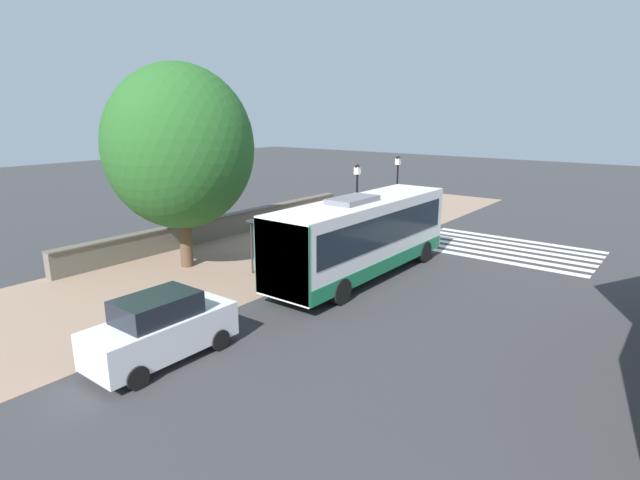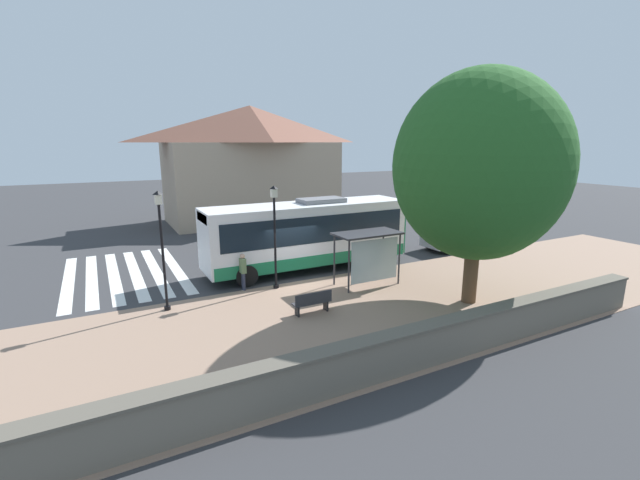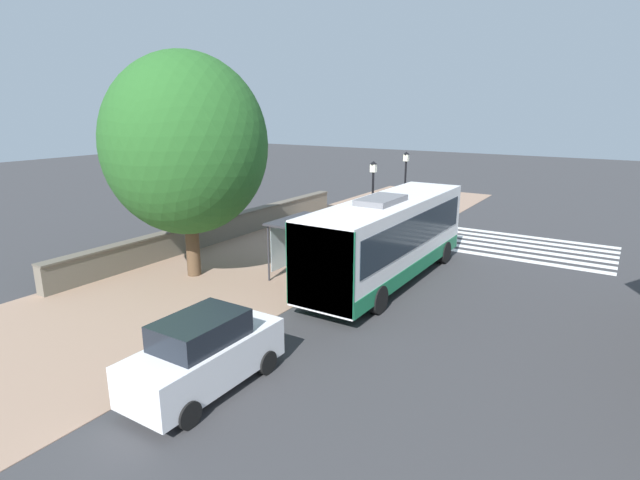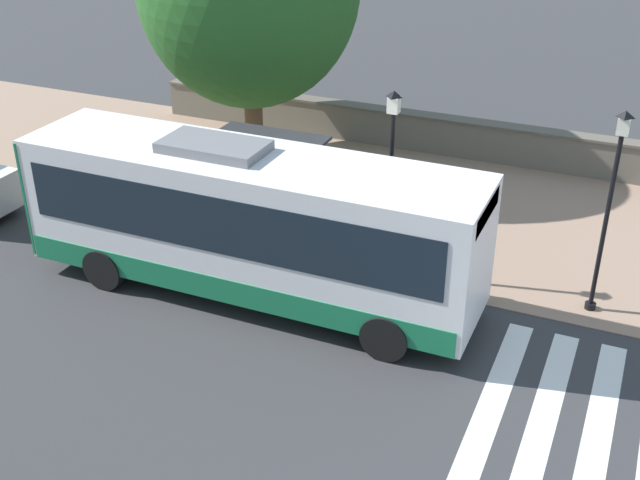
{
  "view_description": "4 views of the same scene",
  "coord_description": "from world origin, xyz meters",
  "px_view_note": "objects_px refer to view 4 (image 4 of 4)",
  "views": [
    {
      "loc": [
        12.73,
        -18.8,
        6.87
      ],
      "look_at": [
        -0.71,
        -1.39,
        1.25
      ],
      "focal_mm": 28.0,
      "sensor_mm": 36.0,
      "label": 1
    },
    {
      "loc": [
        -17.1,
        7.77,
        6.31
      ],
      "look_at": [
        1.38,
        -2.02,
        1.49
      ],
      "focal_mm": 24.0,
      "sensor_mm": 36.0,
      "label": 2
    },
    {
      "loc": [
        9.6,
        -19.13,
        6.82
      ],
      "look_at": [
        -1.37,
        -1.84,
        1.39
      ],
      "focal_mm": 28.0,
      "sensor_mm": 36.0,
      "label": 3
    },
    {
      "loc": [
        15.36,
        6.28,
        9.64
      ],
      "look_at": [
        1.23,
        0.09,
        1.5
      ],
      "focal_mm": 45.0,
      "sensor_mm": 36.0,
      "label": 4
    }
  ],
  "objects_px": {
    "bus_shelter": "(270,152)",
    "street_lamp_near": "(391,171)",
    "pedestrian": "(438,259)",
    "street_lamp_far": "(610,198)",
    "bus": "(248,220)",
    "bench": "(424,202)"
  },
  "relations": [
    {
      "from": "street_lamp_near",
      "to": "street_lamp_far",
      "type": "distance_m",
      "value": 4.65
    },
    {
      "from": "pedestrian",
      "to": "street_lamp_far",
      "type": "xyz_separation_m",
      "value": [
        -0.82,
        3.3,
        1.75
      ]
    },
    {
      "from": "bus",
      "to": "street_lamp_far",
      "type": "relative_size",
      "value": 2.25
    },
    {
      "from": "bus_shelter",
      "to": "bench",
      "type": "height_order",
      "value": "bus_shelter"
    },
    {
      "from": "pedestrian",
      "to": "street_lamp_far",
      "type": "relative_size",
      "value": 0.36
    },
    {
      "from": "bench",
      "to": "bus_shelter",
      "type": "bearing_deg",
      "value": -64.68
    },
    {
      "from": "bus",
      "to": "pedestrian",
      "type": "bearing_deg",
      "value": 111.76
    },
    {
      "from": "bus_shelter",
      "to": "street_lamp_near",
      "type": "height_order",
      "value": "street_lamp_near"
    },
    {
      "from": "pedestrian",
      "to": "street_lamp_far",
      "type": "distance_m",
      "value": 3.82
    },
    {
      "from": "pedestrian",
      "to": "bench",
      "type": "distance_m",
      "value": 4.05
    },
    {
      "from": "bench",
      "to": "bus",
      "type": "bearing_deg",
      "value": -24.82
    },
    {
      "from": "bench",
      "to": "street_lamp_far",
      "type": "xyz_separation_m",
      "value": [
        2.93,
        4.75,
        2.24
      ]
    },
    {
      "from": "street_lamp_near",
      "to": "bench",
      "type": "bearing_deg",
      "value": -178.1
    },
    {
      "from": "bus",
      "to": "bench",
      "type": "bearing_deg",
      "value": 155.18
    },
    {
      "from": "bus_shelter",
      "to": "pedestrian",
      "type": "height_order",
      "value": "bus_shelter"
    },
    {
      "from": "bus",
      "to": "pedestrian",
      "type": "relative_size",
      "value": 6.28
    },
    {
      "from": "bus_shelter",
      "to": "street_lamp_near",
      "type": "bearing_deg",
      "value": 67.74
    },
    {
      "from": "bus_shelter",
      "to": "pedestrian",
      "type": "xyz_separation_m",
      "value": [
        2.0,
        5.15,
        -1.01
      ]
    },
    {
      "from": "bench",
      "to": "street_lamp_near",
      "type": "relative_size",
      "value": 0.33
    },
    {
      "from": "bus_shelter",
      "to": "street_lamp_near",
      "type": "relative_size",
      "value": 0.65
    },
    {
      "from": "street_lamp_far",
      "to": "bench",
      "type": "bearing_deg",
      "value": -121.68
    },
    {
      "from": "pedestrian",
      "to": "street_lamp_near",
      "type": "distance_m",
      "value": 2.22
    }
  ]
}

